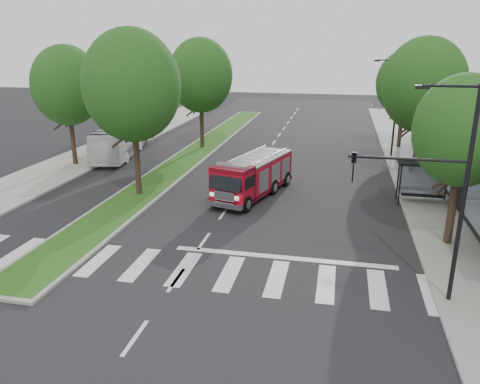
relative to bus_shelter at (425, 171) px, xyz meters
name	(u,v)px	position (x,y,z in m)	size (l,w,h in m)	color
ground	(204,241)	(-11.20, -8.15, -2.04)	(140.00, 140.00, 0.00)	black
sidewalk_right	(438,194)	(1.30, 1.85, -1.96)	(5.00, 80.00, 0.15)	gray
sidewalk_left	(55,171)	(-25.70, 1.85, -1.96)	(5.00, 80.00, 0.15)	gray
median	(196,153)	(-17.20, 9.85, -1.96)	(3.00, 50.00, 0.15)	gray
bus_shelter	(425,171)	(0.00, 0.00, 0.00)	(3.20, 1.60, 2.61)	black
tree_right_near	(463,131)	(0.30, -6.15, 3.47)	(4.40, 4.40, 8.05)	black
tree_right_mid	(424,85)	(0.30, 5.85, 4.45)	(5.60, 5.60, 9.72)	black
tree_right_far	(405,83)	(0.30, 15.85, 3.80)	(5.00, 5.00, 8.73)	black
tree_median_near	(132,86)	(-17.20, -2.15, 4.77)	(5.80, 5.80, 10.16)	black
tree_median_far	(201,76)	(-17.20, 11.85, 4.45)	(5.60, 5.60, 9.72)	black
tree_left_mid	(67,86)	(-25.20, 3.85, 4.12)	(5.20, 5.20, 9.16)	black
streetlight_right_near	(439,181)	(-1.59, -11.65, 2.63)	(4.08, 0.22, 8.00)	black
streetlight_right_far	(394,104)	(-0.85, 11.85, 2.44)	(2.11, 0.20, 8.00)	black
fire_engine	(253,176)	(-10.16, -0.61, -0.77)	(4.27, 7.99, 2.65)	#620510
city_bus	(121,139)	(-23.20, 7.92, -0.60)	(2.42, 10.33, 2.88)	white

